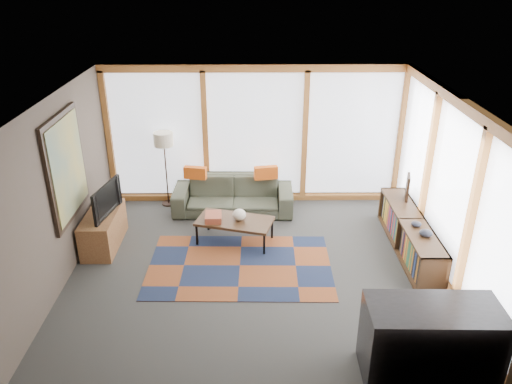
{
  "coord_description": "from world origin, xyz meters",
  "views": [
    {
      "loc": [
        -0.05,
        -6.32,
        4.23
      ],
      "look_at": [
        0.0,
        0.4,
        1.1
      ],
      "focal_mm": 35.0,
      "sensor_mm": 36.0,
      "label": 1
    }
  ],
  "objects_px": {
    "floor_lamp": "(166,169)",
    "bookshelf": "(410,235)",
    "coffee_table": "(235,231)",
    "tv_console": "(104,229)",
    "sofa": "(233,195)",
    "bar_counter": "(430,342)",
    "television": "(102,199)"
  },
  "relations": [
    {
      "from": "floor_lamp",
      "to": "bookshelf",
      "type": "xyz_separation_m",
      "value": [
        4.08,
        -1.73,
        -0.42
      ]
    },
    {
      "from": "coffee_table",
      "to": "tv_console",
      "type": "height_order",
      "value": "tv_console"
    },
    {
      "from": "sofa",
      "to": "bar_counter",
      "type": "xyz_separation_m",
      "value": [
        2.29,
        -4.05,
        0.14
      ]
    },
    {
      "from": "floor_lamp",
      "to": "bookshelf",
      "type": "height_order",
      "value": "floor_lamp"
    },
    {
      "from": "coffee_table",
      "to": "bar_counter",
      "type": "distance_m",
      "value": 3.68
    },
    {
      "from": "television",
      "to": "floor_lamp",
      "type": "bearing_deg",
      "value": -15.17
    },
    {
      "from": "coffee_table",
      "to": "bar_counter",
      "type": "xyz_separation_m",
      "value": [
        2.22,
        -2.93,
        0.25
      ]
    },
    {
      "from": "coffee_table",
      "to": "sofa",
      "type": "bearing_deg",
      "value": 93.27
    },
    {
      "from": "tv_console",
      "to": "bar_counter",
      "type": "relative_size",
      "value": 0.81
    },
    {
      "from": "floor_lamp",
      "to": "bookshelf",
      "type": "distance_m",
      "value": 4.45
    },
    {
      "from": "sofa",
      "to": "tv_console",
      "type": "distance_m",
      "value": 2.39
    },
    {
      "from": "bar_counter",
      "to": "floor_lamp",
      "type": "bearing_deg",
      "value": 130.41
    },
    {
      "from": "coffee_table",
      "to": "tv_console",
      "type": "distance_m",
      "value": 2.12
    },
    {
      "from": "bar_counter",
      "to": "sofa",
      "type": "bearing_deg",
      "value": 120.69
    },
    {
      "from": "television",
      "to": "sofa",
      "type": "bearing_deg",
      "value": -47.14
    },
    {
      "from": "sofa",
      "to": "floor_lamp",
      "type": "distance_m",
      "value": 1.34
    },
    {
      "from": "bar_counter",
      "to": "bookshelf",
      "type": "bearing_deg",
      "value": 79.31
    },
    {
      "from": "coffee_table",
      "to": "bookshelf",
      "type": "xyz_separation_m",
      "value": [
        2.77,
        -0.31,
        0.09
      ]
    },
    {
      "from": "sofa",
      "to": "bar_counter",
      "type": "height_order",
      "value": "bar_counter"
    },
    {
      "from": "floor_lamp",
      "to": "bar_counter",
      "type": "relative_size",
      "value": 1.0
    },
    {
      "from": "coffee_table",
      "to": "tv_console",
      "type": "xyz_separation_m",
      "value": [
        -2.12,
        -0.09,
        0.09
      ]
    },
    {
      "from": "tv_console",
      "to": "bookshelf",
      "type": "bearing_deg",
      "value": -2.59
    },
    {
      "from": "television",
      "to": "bar_counter",
      "type": "relative_size",
      "value": 0.62
    },
    {
      "from": "coffee_table",
      "to": "floor_lamp",
      "type": "bearing_deg",
      "value": 132.88
    },
    {
      "from": "floor_lamp",
      "to": "coffee_table",
      "type": "bearing_deg",
      "value": -47.12
    },
    {
      "from": "sofa",
      "to": "bookshelf",
      "type": "distance_m",
      "value": 3.18
    },
    {
      "from": "coffee_table",
      "to": "bar_counter",
      "type": "bearing_deg",
      "value": -52.78
    },
    {
      "from": "sofa",
      "to": "coffee_table",
      "type": "height_order",
      "value": "sofa"
    },
    {
      "from": "coffee_table",
      "to": "television",
      "type": "xyz_separation_m",
      "value": [
        -2.07,
        -0.1,
        0.63
      ]
    },
    {
      "from": "floor_lamp",
      "to": "bookshelf",
      "type": "relative_size",
      "value": 0.61
    },
    {
      "from": "bookshelf",
      "to": "floor_lamp",
      "type": "bearing_deg",
      "value": 157.1
    },
    {
      "from": "sofa",
      "to": "floor_lamp",
      "type": "height_order",
      "value": "floor_lamp"
    }
  ]
}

